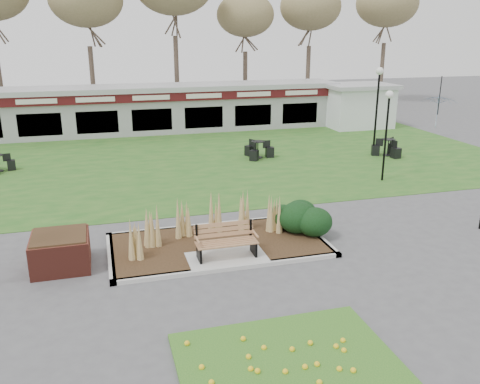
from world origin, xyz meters
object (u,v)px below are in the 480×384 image
object	(u,v)px
service_hut	(358,105)
patio_umbrella	(438,112)
bistro_set_c	(258,152)
park_bench	(226,240)
lamp_post_far_right	(378,92)
lamp_post_mid_right	(388,116)
bistro_set_d	(388,150)
brick_planter	(61,251)
food_pavilion	(149,109)

from	to	relation	value
service_hut	patio_umbrella	xyz separation A→B (m)	(2.47, -5.00, 0.18)
service_hut	bistro_set_c	xyz separation A→B (m)	(-9.03, -6.59, -1.15)
park_bench	bistro_set_c	bearing A→B (deg)	68.17
park_bench	lamp_post_far_right	size ratio (longest dim) A/B	0.38
lamp_post_mid_right	lamp_post_far_right	world-z (taller)	lamp_post_far_right
park_bench	service_hut	bearing A→B (deg)	52.75
park_bench	bistro_set_d	distance (m)	14.79
brick_planter	patio_umbrella	distance (m)	23.67
brick_planter	lamp_post_mid_right	xyz separation A→B (m)	(12.79, 5.10, 2.31)
park_bench	food_pavilion	world-z (taller)	food_pavilion
brick_planter	bistro_set_c	xyz separation A→B (m)	(8.87, 10.41, -0.17)
bistro_set_c	food_pavilion	bearing A→B (deg)	117.60
lamp_post_mid_right	bistro_set_c	bearing A→B (deg)	126.40
service_hut	bistro_set_d	bearing A→B (deg)	-107.19
food_pavilion	bistro_set_c	size ratio (longest dim) A/B	15.46
patio_umbrella	brick_planter	bearing A→B (deg)	-149.50
patio_umbrella	park_bench	bearing A→B (deg)	-141.40
park_bench	patio_umbrella	distance (m)	20.47
lamp_post_mid_right	patio_umbrella	distance (m)	10.32
food_pavilion	lamp_post_far_right	world-z (taller)	lamp_post_far_right
lamp_post_far_right	park_bench	bearing A→B (deg)	-135.91
brick_planter	food_pavilion	xyz separation A→B (m)	(4.40, 18.96, 1.00)
food_pavilion	bistro_set_c	xyz separation A→B (m)	(4.47, -8.55, -1.17)
brick_planter	lamp_post_far_right	size ratio (longest dim) A/B	0.34
food_pavilion	bistro_set_d	size ratio (longest dim) A/B	15.44
bistro_set_d	patio_umbrella	size ratio (longest dim) A/B	0.62
park_bench	food_pavilion	xyz separation A→B (m)	(0.00, 19.71, 0.89)
bistro_set_c	patio_umbrella	distance (m)	11.69
park_bench	patio_umbrella	world-z (taller)	patio_umbrella
park_bench	brick_planter	bearing A→B (deg)	170.31
park_bench	service_hut	distance (m)	22.32
park_bench	service_hut	xyz separation A→B (m)	(13.50, 17.75, 0.86)
brick_planter	bistro_set_c	distance (m)	13.68
food_pavilion	park_bench	bearing A→B (deg)	-90.00
bistro_set_c	lamp_post_mid_right	bearing A→B (deg)	-53.60
lamp_post_far_right	service_hut	bearing A→B (deg)	67.65
bistro_set_d	food_pavilion	bearing A→B (deg)	138.16
bistro_set_c	bistro_set_d	world-z (taller)	bistro_set_d
food_pavilion	service_hut	distance (m)	13.64
lamp_post_far_right	bistro_set_d	world-z (taller)	lamp_post_far_right
park_bench	patio_umbrella	size ratio (longest dim) A/B	0.66
patio_umbrella	food_pavilion	bearing A→B (deg)	156.45
lamp_post_far_right	patio_umbrella	size ratio (longest dim) A/B	1.73
service_hut	lamp_post_far_right	xyz separation A→B (m)	(-3.19, -7.77, 1.79)
service_hut	lamp_post_far_right	bearing A→B (deg)	-112.35
bistro_set_d	park_bench	bearing A→B (deg)	-138.36
service_hut	lamp_post_mid_right	xyz separation A→B (m)	(-5.11, -11.90, 1.33)
brick_planter	lamp_post_mid_right	size ratio (longest dim) A/B	0.39
food_pavilion	lamp_post_far_right	size ratio (longest dim) A/B	5.53
bistro_set_c	service_hut	bearing A→B (deg)	36.13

